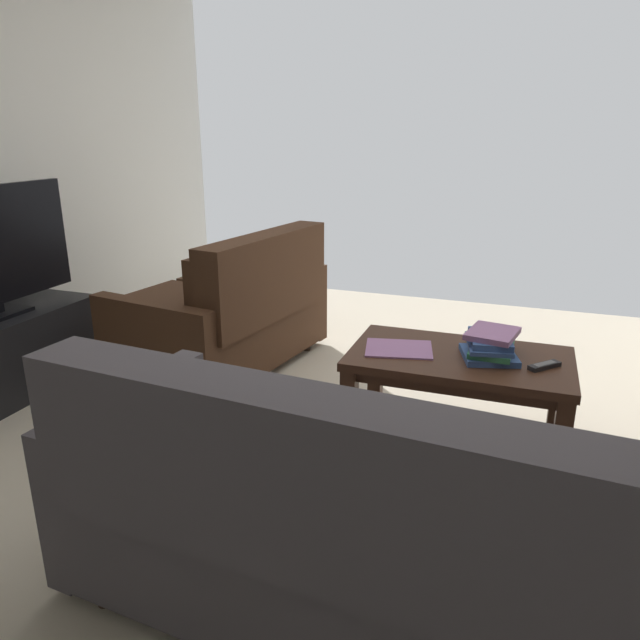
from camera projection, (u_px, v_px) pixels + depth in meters
The scene contains 8 objects.
ground_plane at pixel (370, 448), 2.82m from camera, with size 4.94×5.35×0.01m, color beige.
sofa_main at pixel (359, 519), 1.70m from camera, with size 1.93×0.94×0.87m.
loveseat_near at pixel (230, 312), 3.65m from camera, with size 1.01×1.41×0.87m.
coffee_table at pixel (459, 370), 2.73m from camera, with size 1.00×0.58×0.46m.
tv_stand at pixel (5, 356), 3.31m from camera, with size 0.42×1.09×0.47m.
book_stack at pixel (490, 345), 2.66m from camera, with size 0.29×0.31×0.13m.
tv_remote at pixel (545, 366), 2.56m from camera, with size 0.14×0.15×0.02m.
loose_magazine at pixel (399, 349), 2.77m from camera, with size 0.24×0.31×0.01m, color #996699.
Camera 1 is at (-0.61, 2.42, 1.45)m, focal length 33.09 mm.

